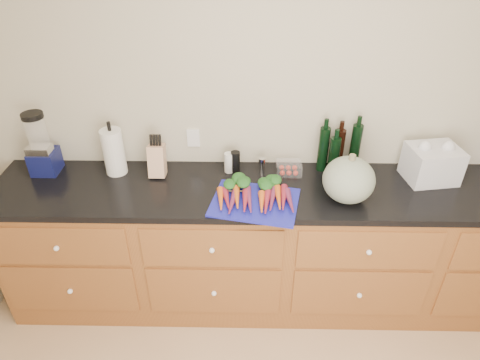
{
  "coord_description": "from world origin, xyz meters",
  "views": [
    {
      "loc": [
        -0.25,
        -0.84,
        2.41
      ],
      "look_at": [
        -0.29,
        1.2,
        1.06
      ],
      "focal_mm": 32.0,
      "sensor_mm": 36.0,
      "label": 1
    }
  ],
  "objects_px": {
    "carrots": "(255,194)",
    "squash": "(349,180)",
    "blender_appliance": "(41,147)",
    "paper_towel": "(114,152)",
    "tomato_box": "(289,168)",
    "cutting_board": "(255,202)",
    "knife_block": "(157,161)"
  },
  "relations": [
    {
      "from": "tomato_box",
      "to": "knife_block",
      "type": "bearing_deg",
      "value": -177.92
    },
    {
      "from": "squash",
      "to": "knife_block",
      "type": "height_order",
      "value": "squash"
    },
    {
      "from": "cutting_board",
      "to": "squash",
      "type": "relative_size",
      "value": 1.64
    },
    {
      "from": "blender_appliance",
      "to": "knife_block",
      "type": "distance_m",
      "value": 0.72
    },
    {
      "from": "knife_block",
      "to": "tomato_box",
      "type": "xyz_separation_m",
      "value": [
        0.83,
        0.03,
        -0.06
      ]
    },
    {
      "from": "paper_towel",
      "to": "knife_block",
      "type": "height_order",
      "value": "paper_towel"
    },
    {
      "from": "cutting_board",
      "to": "knife_block",
      "type": "xyz_separation_m",
      "value": [
        -0.61,
        0.3,
        0.09
      ]
    },
    {
      "from": "blender_appliance",
      "to": "tomato_box",
      "type": "bearing_deg",
      "value": 0.45
    },
    {
      "from": "squash",
      "to": "paper_towel",
      "type": "bearing_deg",
      "value": 169.24
    },
    {
      "from": "blender_appliance",
      "to": "carrots",
      "type": "bearing_deg",
      "value": -11.75
    },
    {
      "from": "carrots",
      "to": "blender_appliance",
      "type": "bearing_deg",
      "value": 168.25
    },
    {
      "from": "cutting_board",
      "to": "blender_appliance",
      "type": "relative_size",
      "value": 1.2
    },
    {
      "from": "squash",
      "to": "tomato_box",
      "type": "distance_m",
      "value": 0.43
    },
    {
      "from": "cutting_board",
      "to": "tomato_box",
      "type": "xyz_separation_m",
      "value": [
        0.22,
        0.33,
        0.03
      ]
    },
    {
      "from": "tomato_box",
      "to": "carrots",
      "type": "bearing_deg",
      "value": -127.23
    },
    {
      "from": "squash",
      "to": "knife_block",
      "type": "bearing_deg",
      "value": 167.74
    },
    {
      "from": "cutting_board",
      "to": "blender_appliance",
      "type": "distance_m",
      "value": 1.38
    },
    {
      "from": "cutting_board",
      "to": "squash",
      "type": "distance_m",
      "value": 0.55
    },
    {
      "from": "knife_block",
      "to": "paper_towel",
      "type": "bearing_deg",
      "value": 175.76
    },
    {
      "from": "squash",
      "to": "knife_block",
      "type": "relative_size",
      "value": 1.48
    },
    {
      "from": "blender_appliance",
      "to": "paper_towel",
      "type": "height_order",
      "value": "blender_appliance"
    },
    {
      "from": "carrots",
      "to": "squash",
      "type": "height_order",
      "value": "squash"
    },
    {
      "from": "cutting_board",
      "to": "knife_block",
      "type": "relative_size",
      "value": 2.42
    },
    {
      "from": "squash",
      "to": "paper_towel",
      "type": "height_order",
      "value": "paper_towel"
    },
    {
      "from": "squash",
      "to": "blender_appliance",
      "type": "bearing_deg",
      "value": 171.86
    },
    {
      "from": "squash",
      "to": "knife_block",
      "type": "distance_m",
      "value": 1.17
    },
    {
      "from": "blender_appliance",
      "to": "paper_towel",
      "type": "xyz_separation_m",
      "value": [
        0.45,
        0.0,
        -0.03
      ]
    },
    {
      "from": "knife_block",
      "to": "tomato_box",
      "type": "relative_size",
      "value": 1.28
    },
    {
      "from": "carrots",
      "to": "tomato_box",
      "type": "height_order",
      "value": "carrots"
    },
    {
      "from": "cutting_board",
      "to": "tomato_box",
      "type": "height_order",
      "value": "tomato_box"
    },
    {
      "from": "carrots",
      "to": "knife_block",
      "type": "height_order",
      "value": "knife_block"
    },
    {
      "from": "carrots",
      "to": "tomato_box",
      "type": "bearing_deg",
      "value": 52.77
    }
  ]
}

